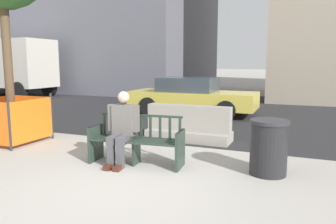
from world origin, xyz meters
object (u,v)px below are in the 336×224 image
at_px(jersey_barrier_centre, 189,126).
at_px(delivery_truck, 0,66).
at_px(street_bench, 137,142).
at_px(car_taxi_near, 192,96).
at_px(construction_fence, 12,118).
at_px(seated_person, 122,126).
at_px(trash_bin, 269,147).

distance_m(jersey_barrier_centre, delivery_truck, 14.56).
relative_size(street_bench, car_taxi_near, 0.39).
distance_m(street_bench, jersey_barrier_centre, 2.10).
bearing_deg(car_taxi_near, construction_fence, -114.28).
bearing_deg(jersey_barrier_centre, delivery_truck, 154.98).
relative_size(seated_person, trash_bin, 1.45).
distance_m(seated_person, jersey_barrier_centre, 2.25).
xyz_separation_m(street_bench, construction_fence, (-3.46, 0.39, 0.15)).
xyz_separation_m(seated_person, car_taxi_near, (-0.69, 6.05, -0.04)).
bearing_deg(trash_bin, street_bench, -171.92).
bearing_deg(seated_person, delivery_truck, 146.66).
relative_size(construction_fence, trash_bin, 1.41).
bearing_deg(construction_fence, jersey_barrier_centre, 24.41).
height_order(construction_fence, car_taxi_near, car_taxi_near).
height_order(jersey_barrier_centre, trash_bin, trash_bin).
distance_m(seated_person, delivery_truck, 15.13).
height_order(construction_fence, trash_bin, construction_fence).
distance_m(construction_fence, trash_bin, 5.72).
bearing_deg(street_bench, construction_fence, 173.62).
relative_size(jersey_barrier_centre, construction_fence, 1.57).
bearing_deg(street_bench, car_taxi_near, 98.92).
bearing_deg(jersey_barrier_centre, construction_fence, -155.59).
distance_m(seated_person, trash_bin, 2.55).
bearing_deg(jersey_barrier_centre, seated_person, -103.68).
xyz_separation_m(construction_fence, car_taxi_near, (2.52, 5.58, 0.10)).
bearing_deg(delivery_truck, trash_bin, -27.56).
relative_size(seated_person, delivery_truck, 0.19).
xyz_separation_m(street_bench, seated_person, (-0.25, -0.08, 0.29)).
height_order(seated_person, car_taxi_near, seated_person).
distance_m(car_taxi_near, delivery_truck, 12.18).
distance_m(street_bench, seated_person, 0.39).
xyz_separation_m(street_bench, trash_bin, (2.26, 0.32, 0.06)).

